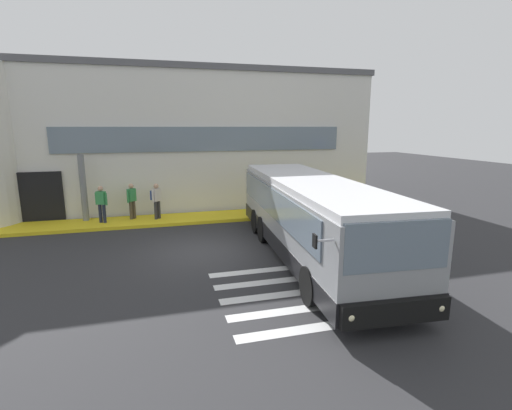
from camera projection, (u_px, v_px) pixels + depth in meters
The scene contains 9 objects.
ground_plane at pixel (205, 251), 13.66m from camera, with size 80.00×90.00×0.02m, color #2B2B2D.
bay_paint_stripes at pixel (300, 292), 10.21m from camera, with size 4.40×3.96×0.01m.
terminal_building at pixel (167, 138), 23.67m from camera, with size 22.05×13.80×7.42m.
boarding_curb at pixel (191, 218), 18.17m from camera, with size 24.25×2.00×0.15m, color yellow.
entry_support_column at pixel (83, 188), 17.17m from camera, with size 0.28×0.28×3.05m, color slate.
bus_main_foreground at pixel (311, 219), 12.74m from camera, with size 3.70×10.78×2.70m.
passenger_near_column at pixel (101, 202), 16.87m from camera, with size 0.53×0.37×1.68m.
passenger_by_doorway at pixel (132, 199), 17.58m from camera, with size 0.41×0.48×1.68m.
passenger_at_curb_edge at pixel (156, 199), 17.59m from camera, with size 0.51×0.51×1.68m.
Camera 1 is at (-1.67, -13.05, 4.41)m, focal length 26.46 mm.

